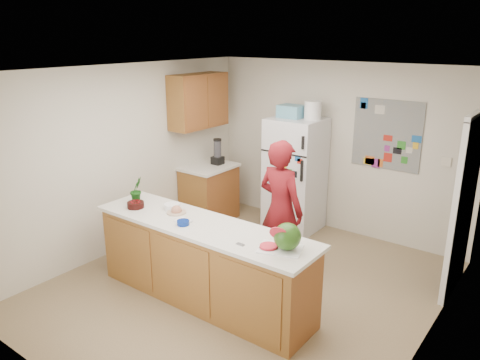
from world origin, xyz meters
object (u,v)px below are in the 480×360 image
Objects in this scene: person at (281,210)px; watermelon at (287,236)px; refrigerator at (295,175)px; cherry_bowl at (136,205)px.

person is 1.25m from watermelon.
person reaches higher than refrigerator.
refrigerator is 1.00× the size of person.
cherry_bowl is at bearing 47.67° from person.
person is 6.58× the size of watermelon.
refrigerator is at bearing -59.05° from person.
person is (0.60, -1.36, 0.00)m from refrigerator.
refrigerator is 2.72m from watermelon.
person reaches higher than watermelon.
refrigerator is 2.57m from cherry_bowl.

